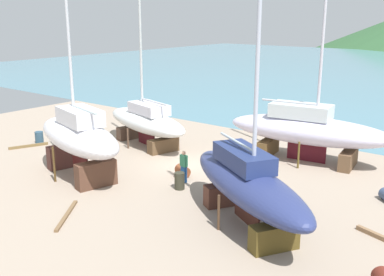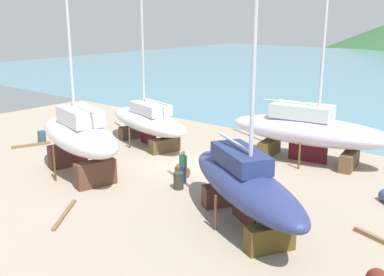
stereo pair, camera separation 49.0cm
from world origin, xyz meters
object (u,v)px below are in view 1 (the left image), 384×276
Objects in this scene: sailboat_far_slipway at (79,137)px; worker at (184,166)px; sailboat_mid_port at (307,129)px; barrel_rust_near at (183,171)px; sailboat_large_starboard at (247,183)px; barrel_tipped_left at (180,181)px; barrel_rust_far at (39,137)px; sailboat_small_center at (146,121)px; barrel_blue_faded at (93,124)px.

sailboat_far_slipway reaches higher than worker.
barrel_rust_near is at bearing -129.46° from sailboat_mid_port.
sailboat_large_starboard is 10.60m from sailboat_far_slipway.
sailboat_far_slipway reaches higher than barrel_tipped_left.
sailboat_small_center is at bearing 34.63° from barrel_rust_far.
sailboat_far_slipway is at bearing 135.64° from worker.
barrel_blue_faded is (-16.66, -3.08, -1.59)m from sailboat_mid_port.
sailboat_large_starboard reaches higher than barrel_tipped_left.
sailboat_small_center is 0.91× the size of sailboat_far_slipway.
sailboat_mid_port is at bearing -115.13° from sailboat_far_slipway.
barrel_rust_far is (-18.47, 1.99, -1.51)m from sailboat_large_starboard.
worker is at bearing 164.02° from sailboat_small_center.
barrel_rust_far is (-16.64, -7.98, -1.63)m from sailboat_mid_port.
worker is 2.13× the size of barrel_rust_far.
barrel_rust_near is (-4.23, -6.96, -1.73)m from sailboat_mid_port.
sailboat_mid_port is at bearing 131.45° from sailboat_large_starboard.
barrel_rust_far is at bearing 107.85° from worker.
worker reaches higher than barrel_tipped_left.
barrel_tipped_left is (-3.12, -8.56, -1.60)m from sailboat_mid_port.
sailboat_mid_port is at bearing -145.55° from sailboat_small_center.
barrel_blue_faded is at bearing 87.14° from worker.
sailboat_small_center is at bearing 150.81° from barrel_rust_near.
sailboat_far_slipway is (1.53, -6.95, 0.58)m from sailboat_small_center.
barrel_blue_faded is 14.61m from barrel_tipped_left.
sailboat_small_center is 0.75× the size of sailboat_mid_port.
barrel_rust_far is at bearing -175.31° from barrel_rust_near.
barrel_blue_faded is at bearing 162.67° from barrel_rust_near.
barrel_tipped_left reaches higher than barrel_rust_near.
sailboat_far_slipway is at bearing -145.93° from sailboat_large_starboard.
barrel_rust_far is (-12.41, -1.02, 0.10)m from barrel_rust_near.
sailboat_far_slipway reaches higher than barrel_rust_near.
barrel_rust_far is at bearing -162.54° from sailboat_mid_port.
barrel_rust_far is (-7.89, 2.55, -1.91)m from sailboat_far_slipway.
sailboat_large_starboard is 19.79m from barrel_blue_faded.
barrel_tipped_left is at bearing -55.19° from barrel_rust_near.
barrel_rust_far is at bearing -89.73° from barrel_blue_faded.
barrel_rust_near is at bearing 166.05° from sailboat_small_center.
sailboat_far_slipway is at bearing -137.88° from sailboat_mid_port.
sailboat_large_starboard is at bearing -15.88° from barrel_tipped_left.
sailboat_mid_port is at bearing 70.01° from barrel_tipped_left.
barrel_blue_faded is (-12.43, 3.88, 0.13)m from barrel_rust_near.
sailboat_large_starboard is 6.96m from barrel_rust_near.
sailboat_mid_port is 8.33m from barrel_rust_near.
barrel_tipped_left is at bearing 160.40° from sailboat_small_center.
worker reaches higher than barrel_rust_far.
barrel_rust_near is at bearing -127.08° from sailboat_far_slipway.
sailboat_large_starboard reaches higher than sailboat_small_center.
barrel_rust_far is at bearing 177.51° from barrel_tipped_left.
barrel_tipped_left is (13.55, -5.48, -0.00)m from barrel_blue_faded.
sailboat_far_slipway is at bearing -17.93° from barrel_rust_far.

